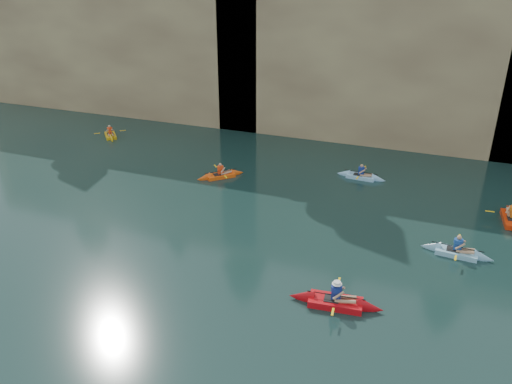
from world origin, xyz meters
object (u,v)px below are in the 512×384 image
(kayaker_orange, at_px, (221,175))
(kayaker_ltblue_near, at_px, (457,252))
(main_kayaker, at_px, (336,301))
(kayaker_red_far, at_px, (512,219))

(kayaker_orange, bearing_deg, kayaker_ltblue_near, -61.84)
(main_kayaker, relative_size, kayaker_orange, 1.39)
(main_kayaker, xyz_separation_m, kayaker_red_far, (6.59, 9.60, -0.02))
(kayaker_ltblue_near, relative_size, kayaker_red_far, 0.88)
(main_kayaker, distance_m, kayaker_orange, 13.17)
(kayaker_orange, bearing_deg, kayaker_red_far, -44.16)
(kayaker_ltblue_near, bearing_deg, kayaker_red_far, 63.46)
(main_kayaker, height_order, kayaker_orange, main_kayaker)
(main_kayaker, bearing_deg, kayaker_orange, 127.64)
(main_kayaker, distance_m, kayaker_ltblue_near, 6.77)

